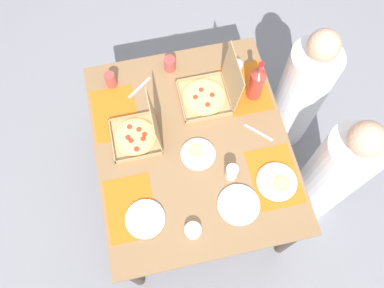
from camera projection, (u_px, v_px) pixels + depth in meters
name	position (u px, v px, depth m)	size (l,w,h in m)	color
ground_plane	(192.00, 184.00, 2.99)	(6.00, 6.00, 0.00)	gray
dining_table	(192.00, 151.00, 2.39)	(1.32, 1.12, 0.76)	#3F3328
placemat_near_left	(115.00, 113.00, 2.37)	(0.36, 0.26, 0.00)	orange
placemat_near_right	(130.00, 208.00, 2.14)	(0.36, 0.26, 0.00)	orange
placemat_far_left	(246.00, 88.00, 2.44)	(0.36, 0.26, 0.00)	orange
placemat_far_right	(275.00, 177.00, 2.21)	(0.36, 0.26, 0.00)	orange
pizza_box_corner_left	(210.00, 93.00, 2.36)	(0.29, 0.33, 0.33)	tan
pizza_box_edge_far	(139.00, 134.00, 2.26)	(0.27, 0.28, 0.31)	tan
plate_near_right	(277.00, 182.00, 2.19)	(0.23, 0.23, 0.03)	white
plate_far_left	(145.00, 219.00, 2.11)	(0.22, 0.22, 0.02)	white
plate_middle	(198.00, 154.00, 2.25)	(0.20, 0.20, 0.03)	white
plate_near_left	(239.00, 205.00, 2.14)	(0.23, 0.23, 0.02)	white
soda_bottle	(256.00, 83.00, 2.30)	(0.09, 0.09, 0.32)	#B2382D
cup_clear_left	(111.00, 80.00, 2.40)	(0.06, 0.06, 0.11)	#BF4742
cup_red	(232.00, 172.00, 2.16)	(0.07, 0.07, 0.11)	silver
cup_clear_right	(236.00, 69.00, 2.43)	(0.08, 0.08, 0.10)	silver
cup_dark	(170.00, 64.00, 2.45)	(0.07, 0.07, 0.10)	#BF4742
condiment_bowl	(193.00, 230.00, 2.07)	(0.09, 0.09, 0.04)	white
fork_by_near_right	(258.00, 132.00, 2.31)	(0.19, 0.02, 0.01)	#B7B7BC
fork_by_near_left	(140.00, 87.00, 2.43)	(0.19, 0.02, 0.01)	#B7B7BC
diner_left_seat	(300.00, 95.00, 2.69)	(0.32, 0.32, 1.16)	white
diner_right_seat	(331.00, 175.00, 2.46)	(0.32, 0.32, 1.18)	white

